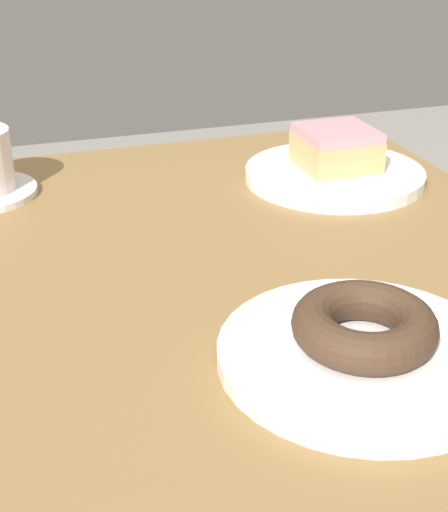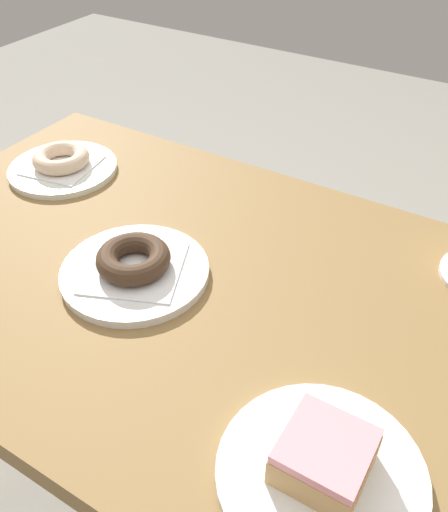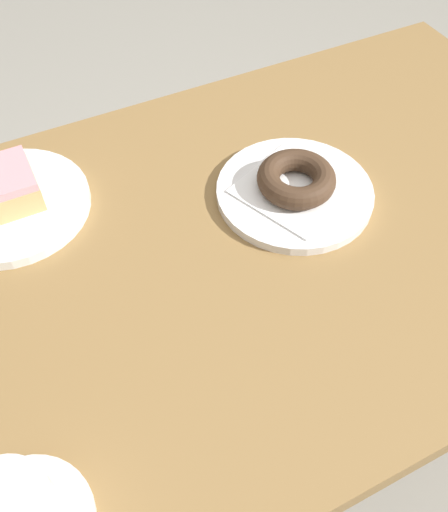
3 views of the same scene
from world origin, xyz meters
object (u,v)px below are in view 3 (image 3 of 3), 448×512
donut_glazed_square (2,187)px  plate_chocolate_ring (294,192)px  plate_glazed_square (10,205)px  donut_chocolate_ring (296,179)px

donut_glazed_square → plate_chocolate_ring: bearing=157.3°
plate_chocolate_ring → plate_glazed_square: (0.37, -0.15, 0.00)m
plate_chocolate_ring → donut_glazed_square: 0.40m
donut_chocolate_ring → plate_glazed_square: bearing=-22.7°
plate_chocolate_ring → donut_chocolate_ring: 0.03m
donut_chocolate_ring → plate_glazed_square: size_ratio=0.50×
plate_glazed_square → donut_glazed_square: (0.00, 0.00, 0.03)m
plate_glazed_square → donut_glazed_square: donut_glazed_square is taller
donut_chocolate_ring → plate_glazed_square: donut_chocolate_ring is taller
plate_chocolate_ring → plate_glazed_square: size_ratio=1.01×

